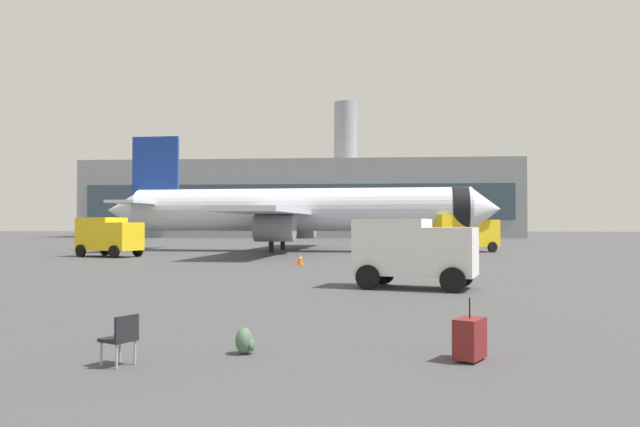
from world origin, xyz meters
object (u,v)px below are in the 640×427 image
rolling_suitcase (470,338)px  service_truck (109,235)px  cargo_van (414,249)px  traveller_backpack (245,341)px  safety_cone_mid (374,244)px  fuel_truck (462,232)px  airplane_at_gate (297,210)px  safety_cone_far (404,247)px  gate_chair (121,336)px  safety_cone_near (300,259)px  airplane_taxiing (194,224)px

rolling_suitcase → service_truck: bearing=123.1°
cargo_van → traveller_backpack: cargo_van is taller
safety_cone_mid → rolling_suitcase: size_ratio=0.71×
fuel_truck → safety_cone_mid: size_ratio=8.25×
airplane_at_gate → traveller_backpack: bearing=-84.5°
safety_cone_far → rolling_suitcase: rolling_suitcase is taller
gate_chair → traveller_backpack: bearing=30.1°
safety_cone_near → rolling_suitcase: bearing=-76.6°
fuel_truck → safety_cone_far: 5.49m
service_truck → safety_cone_near: bearing=-27.9°
airplane_at_gate → airplane_taxiing: size_ratio=1.65×
traveller_backpack → gate_chair: size_ratio=0.56×
safety_cone_mid → gate_chair: 51.32m
service_truck → fuel_truck: size_ratio=0.82×
airplane_at_gate → rolling_suitcase: size_ratio=32.50×
airplane_taxiing → traveller_backpack: bearing=-73.0°
rolling_suitcase → gate_chair: 6.00m
airplane_taxiing → service_truck: airplane_taxiing is taller
fuel_truck → safety_cone_far: fuel_truck is taller
cargo_van → service_truck: bearing=135.9°
service_truck → safety_cone_near: service_truck is taller
cargo_van → airplane_taxiing: bearing=111.3°
service_truck → safety_cone_near: (15.13, -8.01, -1.24)m
service_truck → airplane_taxiing: bearing=101.5°
airplane_taxiing → safety_cone_mid: airplane_taxiing is taller
service_truck → gate_chair: service_truck is taller
fuel_truck → airplane_at_gate: bearing=176.7°
fuel_truck → traveller_backpack: size_ratio=13.39×
service_truck → traveller_backpack: bearing=-62.1°
cargo_van → safety_cone_mid: size_ratio=6.15×
safety_cone_far → rolling_suitcase: bearing=-92.0°
airplane_at_gate → safety_cone_near: airplane_at_gate is taller
airplane_at_gate → safety_cone_far: size_ratio=51.69×
traveller_backpack → gate_chair: bearing=-149.9°
safety_cone_mid → gate_chair: size_ratio=0.91×
cargo_van → safety_cone_far: size_ratio=6.93×
fuel_truck → safety_cone_mid: (-7.51, 8.89, -1.39)m
airplane_taxiing → cargo_van: bearing=-68.7°
airplane_taxiing → gate_chair: 105.85m
traveller_backpack → gate_chair: (-1.89, -1.09, 0.27)m
safety_cone_near → safety_cone_mid: safety_cone_mid is taller
fuel_truck → safety_cone_mid: 11.72m
fuel_truck → cargo_van: fuel_truck is taller
cargo_van → safety_cone_far: bearing=87.2°
airplane_at_gate → safety_cone_far: bearing=7.7°
airplane_taxiing → cargo_van: (34.78, -89.06, -0.93)m
safety_cone_near → airplane_at_gate: bearing=97.4°
airplane_at_gate → safety_cone_mid: (6.91, 8.07, -3.27)m
safety_cone_far → traveller_backpack: (-5.53, -43.22, -0.11)m
safety_cone_near → rolling_suitcase: rolling_suitcase is taller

